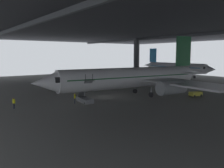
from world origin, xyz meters
TOP-DOWN VIEW (x-y plane):
  - ground_plane at (0.00, 0.00)m, footprint 110.00×110.00m
  - hangar_structure at (-0.08, 13.78)m, footprint 121.00×99.00m
  - airplane_main at (1.54, 4.84)m, footprint 34.86×35.93m
  - boarding_stairs at (1.04, -5.13)m, footprint 4.29×1.90m
  - crew_worker_near_nose at (-0.64, -15.55)m, footprint 0.52×0.33m
  - crew_worker_by_stairs at (1.14, -7.01)m, footprint 0.47×0.38m
  - airplane_distant at (-20.04, 42.84)m, footprint 30.83×29.68m
  - baggage_tug at (8.59, 13.47)m, footprint 1.66×2.39m

SIDE VIEW (x-z plane):
  - ground_plane at x=0.00m, z-range 0.00..0.00m
  - baggage_tug at x=8.59m, z-range 0.08..0.98m
  - boarding_stairs at x=1.04m, z-range -1.58..3.04m
  - crew_worker_near_nose at x=-0.64m, z-range 0.11..1.72m
  - crew_worker_by_stairs at x=1.14m, z-range 0.12..1.79m
  - airplane_distant at x=-20.04m, z-range -1.79..8.12m
  - airplane_main at x=1.54m, z-range -2.22..9.05m
  - hangar_structure at x=-0.08m, z-range 6.47..20.68m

